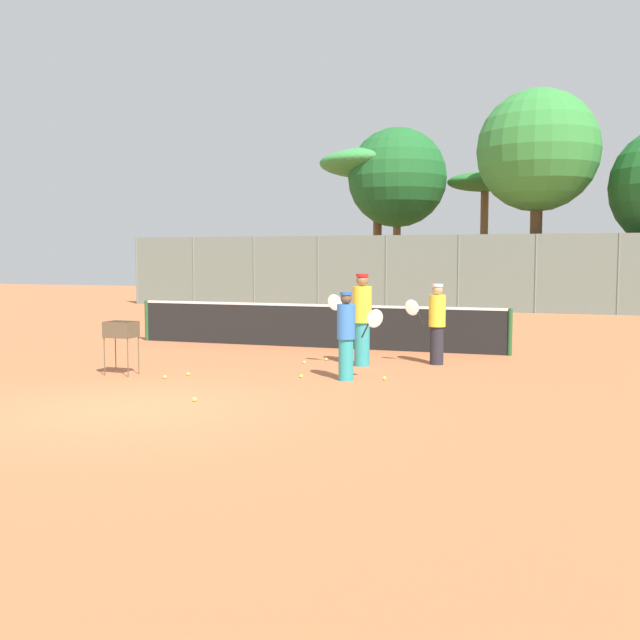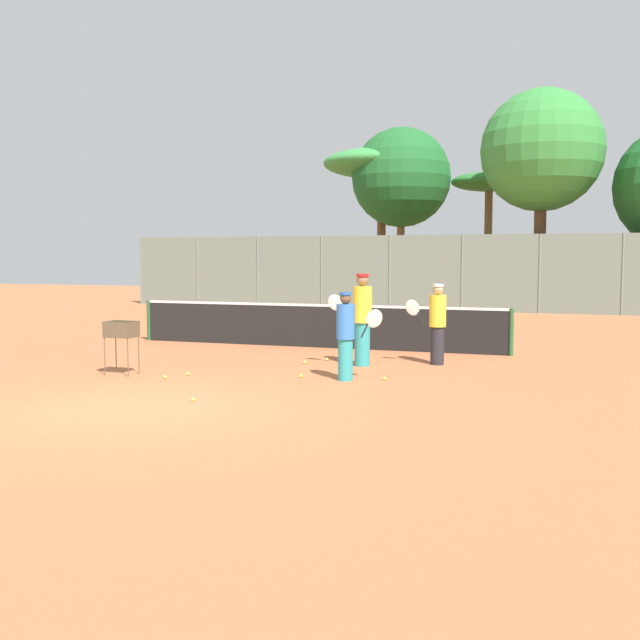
# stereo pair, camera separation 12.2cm
# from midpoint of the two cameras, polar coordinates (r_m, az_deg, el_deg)

# --- Properties ---
(ground_plane) EXTENTS (80.00, 80.00, 0.00)m
(ground_plane) POSITION_cam_midpoint_polar(r_m,az_deg,el_deg) (11.35, -14.47, -6.62)
(ground_plane) COLOR #B7663D
(tennis_net) EXTENTS (9.51, 0.10, 1.07)m
(tennis_net) POSITION_cam_midpoint_polar(r_m,az_deg,el_deg) (18.35, -0.71, -0.37)
(tennis_net) COLOR #26592D
(tennis_net) RESTS_ON ground_plane
(back_fence) EXTENTS (27.30, 0.08, 3.12)m
(back_fence) POSITION_cam_midpoint_polar(r_m,az_deg,el_deg) (31.19, 7.64, 3.58)
(back_fence) COLOR slate
(back_fence) RESTS_ON ground_plane
(tree_0) EXTENTS (4.99, 4.99, 9.07)m
(tree_0) POSITION_cam_midpoint_polar(r_m,az_deg,el_deg) (32.68, 16.16, 12.23)
(tree_0) COLOR brown
(tree_0) RESTS_ON ground_plane
(tree_1) EXTENTS (4.75, 4.75, 8.39)m
(tree_1) POSITION_cam_midpoint_polar(r_m,az_deg,el_deg) (36.77, 5.82, 10.71)
(tree_1) COLOR brown
(tree_1) RESTS_ON ground_plane
(tree_2) EXTENTS (3.52, 3.52, 6.17)m
(tree_2) POSITION_cam_midpoint_polar(r_m,az_deg,el_deg) (36.44, 12.36, 9.95)
(tree_2) COLOR brown
(tree_2) RESTS_ON ground_plane
(tree_4) EXTENTS (5.77, 5.77, 7.53)m
(tree_4) POSITION_cam_midpoint_polar(r_m,az_deg,el_deg) (37.77, 4.34, 11.68)
(tree_4) COLOR brown
(tree_4) RESTS_ON ground_plane
(player_white_outfit) EXTENTS (0.90, 0.34, 1.67)m
(player_white_outfit) POSITION_cam_midpoint_polar(r_m,az_deg,el_deg) (15.61, 8.65, -0.21)
(player_white_outfit) COLOR #26262D
(player_white_outfit) RESTS_ON ground_plane
(player_red_cap) EXTENTS (0.87, 0.33, 1.59)m
(player_red_cap) POSITION_cam_midpoint_polar(r_m,az_deg,el_deg) (13.44, 1.78, -1.13)
(player_red_cap) COLOR teal
(player_red_cap) RESTS_ON ground_plane
(player_yellow_shirt) EXTENTS (0.95, 0.39, 1.88)m
(player_yellow_shirt) POSITION_cam_midpoint_polar(r_m,az_deg,el_deg) (15.25, 2.97, 0.13)
(player_yellow_shirt) COLOR teal
(player_yellow_shirt) RESTS_ON ground_plane
(ball_cart) EXTENTS (0.56, 0.41, 1.01)m
(ball_cart) POSITION_cam_midpoint_polar(r_m,az_deg,el_deg) (14.57, -15.19, -1.04)
(ball_cart) COLOR brown
(ball_cart) RESTS_ON ground_plane
(tennis_ball_0) EXTENTS (0.07, 0.07, 0.07)m
(tennis_ball_0) POSITION_cam_midpoint_polar(r_m,az_deg,el_deg) (15.23, 1.97, -3.44)
(tennis_ball_0) COLOR #D1E54C
(tennis_ball_0) RESTS_ON ground_plane
(tennis_ball_2) EXTENTS (0.07, 0.07, 0.07)m
(tennis_ball_2) POSITION_cam_midpoint_polar(r_m,az_deg,el_deg) (13.60, 4.68, -4.45)
(tennis_ball_2) COLOR #D1E54C
(tennis_ball_2) RESTS_ON ground_plane
(tennis_ball_3) EXTENTS (0.07, 0.07, 0.07)m
(tennis_ball_3) POSITION_cam_midpoint_polar(r_m,az_deg,el_deg) (15.59, -1.44, -3.25)
(tennis_ball_3) COLOR #D1E54C
(tennis_ball_3) RESTS_ON ground_plane
(tennis_ball_4) EXTENTS (0.07, 0.07, 0.07)m
(tennis_ball_4) POSITION_cam_midpoint_polar(r_m,az_deg,el_deg) (14.28, -10.25, -4.07)
(tennis_ball_4) COLOR #D1E54C
(tennis_ball_4) RESTS_ON ground_plane
(tennis_ball_5) EXTENTS (0.07, 0.07, 0.07)m
(tennis_ball_5) POSITION_cam_midpoint_polar(r_m,az_deg,el_deg) (13.81, -1.69, -4.30)
(tennis_ball_5) COLOR #D1E54C
(tennis_ball_5) RESTS_ON ground_plane
(tennis_ball_6) EXTENTS (0.07, 0.07, 0.07)m
(tennis_ball_6) POSITION_cam_midpoint_polar(r_m,az_deg,el_deg) (16.04, 0.26, -3.01)
(tennis_ball_6) COLOR #D1E54C
(tennis_ball_6) RESTS_ON ground_plane
(tennis_ball_7) EXTENTS (0.07, 0.07, 0.07)m
(tennis_ball_7) POSITION_cam_midpoint_polar(r_m,az_deg,el_deg) (14.01, -11.98, -4.27)
(tennis_ball_7) COLOR #D1E54C
(tennis_ball_7) RESTS_ON ground_plane
(tennis_ball_8) EXTENTS (0.07, 0.07, 0.07)m
(tennis_ball_8) POSITION_cam_midpoint_polar(r_m,az_deg,el_deg) (11.75, -9.83, -5.99)
(tennis_ball_8) COLOR #D1E54C
(tennis_ball_8) RESTS_ON ground_plane
(parked_car) EXTENTS (4.20, 1.70, 1.60)m
(parked_car) POSITION_cam_midpoint_polar(r_m,az_deg,el_deg) (33.19, 22.14, 1.79)
(parked_car) COLOR #3F4C8C
(parked_car) RESTS_ON ground_plane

